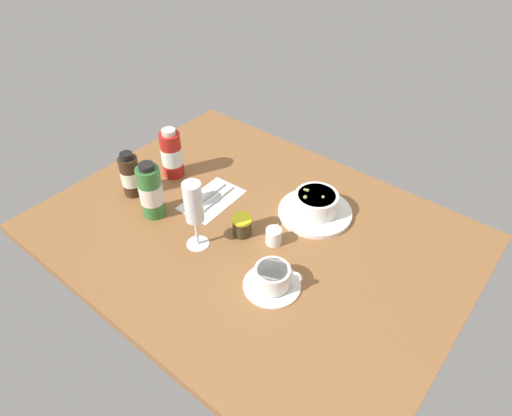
# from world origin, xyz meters

# --- Properties ---
(ground_plane) EXTENTS (1.10, 0.84, 0.03)m
(ground_plane) POSITION_xyz_m (0.00, 0.00, -0.01)
(ground_plane) COLOR brown
(porridge_bowl) EXTENTS (0.21, 0.21, 0.08)m
(porridge_bowl) POSITION_xyz_m (-0.09, -0.16, 0.03)
(porridge_bowl) COLOR white
(porridge_bowl) RESTS_ON ground_plane
(cutlery_setting) EXTENTS (0.12, 0.19, 0.01)m
(cutlery_setting) POSITION_xyz_m (0.18, -0.02, 0.00)
(cutlery_setting) COLOR white
(cutlery_setting) RESTS_ON ground_plane
(coffee_cup) EXTENTS (0.14, 0.14, 0.06)m
(coffee_cup) POSITION_xyz_m (-0.16, 0.12, 0.03)
(coffee_cup) COLOR white
(coffee_cup) RESTS_ON ground_plane
(creamer_jug) EXTENTS (0.04, 0.05, 0.05)m
(creamer_jug) POSITION_xyz_m (-0.07, -0.00, 0.02)
(creamer_jug) COLOR white
(creamer_jug) RESTS_ON ground_plane
(wine_glass) EXTENTS (0.06, 0.06, 0.20)m
(wine_glass) POSITION_xyz_m (0.08, 0.13, 0.13)
(wine_glass) COLOR white
(wine_glass) RESTS_ON ground_plane
(jam_jar) EXTENTS (0.05, 0.05, 0.06)m
(jam_jar) POSITION_xyz_m (0.02, 0.03, 0.03)
(jam_jar) COLOR #352E19
(jam_jar) RESTS_ON ground_plane
(sauce_bottle_brown) EXTENTS (0.06, 0.06, 0.14)m
(sauce_bottle_brown) POSITION_xyz_m (0.38, 0.10, 0.06)
(sauce_bottle_brown) COLOR #382314
(sauce_bottle_brown) RESTS_ON ground_plane
(sauce_bottle_red) EXTENTS (0.06, 0.06, 0.16)m
(sauce_bottle_red) POSITION_xyz_m (0.35, -0.04, 0.07)
(sauce_bottle_red) COLOR #B21E19
(sauce_bottle_red) RESTS_ON ground_plane
(sauce_bottle_green) EXTENTS (0.06, 0.06, 0.17)m
(sauce_bottle_green) POSITION_xyz_m (0.26, 0.12, 0.08)
(sauce_bottle_green) COLOR #337233
(sauce_bottle_green) RESTS_ON ground_plane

